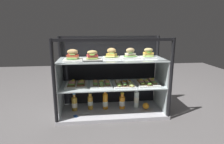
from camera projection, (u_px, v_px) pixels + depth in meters
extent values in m
cube|color=#555151|center=(112.00, 114.00, 2.29)|extent=(6.00, 6.00, 0.02)
cube|color=#BAB8BE|center=(112.00, 111.00, 2.28)|extent=(1.26, 0.49, 0.04)
cylinder|color=black|center=(54.00, 84.00, 1.90)|extent=(0.04, 0.04, 0.91)
cylinder|color=black|center=(171.00, 80.00, 2.03)|extent=(0.04, 0.04, 0.91)
cylinder|color=black|center=(61.00, 73.00, 2.34)|extent=(0.04, 0.04, 0.91)
cylinder|color=black|center=(156.00, 71.00, 2.47)|extent=(0.04, 0.04, 0.91)
cube|color=black|center=(115.00, 40.00, 1.86)|extent=(1.22, 0.03, 0.03)
cube|color=black|center=(110.00, 70.00, 2.41)|extent=(1.19, 0.01, 0.87)
cube|color=silver|center=(61.00, 100.00, 2.18)|extent=(0.01, 0.42, 0.31)
cube|color=silver|center=(160.00, 96.00, 2.31)|extent=(0.01, 0.42, 0.31)
cube|color=silver|center=(112.00, 85.00, 2.21)|extent=(1.20, 0.44, 0.01)
cube|color=silver|center=(60.00, 74.00, 2.11)|extent=(0.01, 0.42, 0.29)
cube|color=silver|center=(161.00, 71.00, 2.23)|extent=(0.01, 0.42, 0.29)
cube|color=silver|center=(112.00, 60.00, 2.14)|extent=(1.20, 0.44, 0.01)
cube|color=white|center=(73.00, 60.00, 2.06)|extent=(0.20, 0.20, 0.01)
ellipsoid|color=#539942|center=(73.00, 58.00, 2.06)|extent=(0.15, 0.12, 0.01)
cube|color=tan|center=(73.00, 57.00, 2.06)|extent=(0.13, 0.09, 0.02)
cube|color=#C9422E|center=(73.00, 55.00, 2.05)|extent=(0.13, 0.09, 0.02)
ellipsoid|color=#90C765|center=(72.00, 55.00, 2.02)|extent=(0.07, 0.04, 0.02)
ellipsoid|color=tan|center=(72.00, 52.00, 2.04)|extent=(0.13, 0.09, 0.06)
cube|color=white|center=(92.00, 60.00, 2.05)|extent=(0.20, 0.20, 0.01)
ellipsoid|color=#7CA34C|center=(92.00, 58.00, 2.05)|extent=(0.14, 0.12, 0.01)
cube|color=#D8B96D|center=(92.00, 57.00, 2.05)|extent=(0.12, 0.10, 0.02)
cube|color=#BF3A3B|center=(92.00, 56.00, 2.04)|extent=(0.13, 0.10, 0.02)
ellipsoid|color=#88C847|center=(92.00, 55.00, 2.01)|extent=(0.07, 0.04, 0.02)
ellipsoid|color=tan|center=(92.00, 52.00, 2.04)|extent=(0.13, 0.10, 0.05)
cube|color=white|center=(112.00, 58.00, 2.18)|extent=(0.20, 0.20, 0.02)
ellipsoid|color=#A6C55A|center=(112.00, 56.00, 2.17)|extent=(0.16, 0.14, 0.02)
cube|color=#DEAF67|center=(112.00, 55.00, 2.17)|extent=(0.13, 0.11, 0.02)
cube|color=gold|center=(112.00, 54.00, 2.17)|extent=(0.13, 0.12, 0.01)
ellipsoid|color=#96BE5B|center=(112.00, 53.00, 2.13)|extent=(0.07, 0.05, 0.01)
ellipsoid|color=tan|center=(112.00, 51.00, 2.16)|extent=(0.13, 0.12, 0.06)
cube|color=white|center=(130.00, 57.00, 2.19)|extent=(0.21, 0.21, 0.02)
ellipsoid|color=#62A054|center=(130.00, 56.00, 2.19)|extent=(0.16, 0.14, 0.01)
cube|color=tan|center=(130.00, 55.00, 2.19)|extent=(0.12, 0.10, 0.02)
cube|color=beige|center=(130.00, 54.00, 2.18)|extent=(0.12, 0.10, 0.02)
ellipsoid|color=#6DA156|center=(131.00, 53.00, 2.15)|extent=(0.07, 0.04, 0.02)
ellipsoid|color=tan|center=(130.00, 50.00, 2.17)|extent=(0.12, 0.10, 0.06)
cube|color=white|center=(148.00, 57.00, 2.20)|extent=(0.17, 0.17, 0.02)
ellipsoid|color=#9CD26A|center=(148.00, 56.00, 2.19)|extent=(0.14, 0.12, 0.02)
cube|color=tan|center=(148.00, 55.00, 2.19)|extent=(0.11, 0.08, 0.02)
cube|color=#F5C04C|center=(148.00, 53.00, 2.18)|extent=(0.11, 0.08, 0.02)
ellipsoid|color=#599B34|center=(149.00, 52.00, 2.15)|extent=(0.06, 0.03, 0.01)
ellipsoid|color=tan|center=(148.00, 50.00, 2.18)|extent=(0.11, 0.08, 0.05)
cube|color=white|center=(77.00, 85.00, 2.18)|extent=(0.25, 0.30, 0.01)
cube|color=brown|center=(72.00, 84.00, 2.18)|extent=(0.09, 0.24, 0.01)
ellipsoid|color=#8FC74D|center=(71.00, 84.00, 2.11)|extent=(0.10, 0.13, 0.04)
ellipsoid|color=pink|center=(72.00, 82.00, 2.18)|extent=(0.07, 0.19, 0.02)
cylinder|color=yellow|center=(73.00, 81.00, 2.20)|extent=(0.06, 0.06, 0.03)
cube|color=brown|center=(81.00, 83.00, 2.19)|extent=(0.09, 0.22, 0.02)
ellipsoid|color=olive|center=(81.00, 84.00, 2.13)|extent=(0.09, 0.12, 0.04)
ellipsoid|color=#E4A479|center=(81.00, 82.00, 2.19)|extent=(0.07, 0.17, 0.01)
cylinder|color=yellow|center=(82.00, 81.00, 2.19)|extent=(0.06, 0.06, 0.02)
cube|color=white|center=(101.00, 84.00, 2.20)|extent=(0.25, 0.30, 0.02)
cube|color=brown|center=(95.00, 83.00, 2.19)|extent=(0.06, 0.20, 0.01)
ellipsoid|color=#87C55B|center=(95.00, 83.00, 2.13)|extent=(0.06, 0.11, 0.02)
ellipsoid|color=#F0998C|center=(95.00, 82.00, 2.19)|extent=(0.05, 0.16, 0.02)
cylinder|color=yellow|center=(95.00, 81.00, 2.17)|extent=(0.06, 0.06, 0.01)
cube|color=brown|center=(101.00, 83.00, 2.17)|extent=(0.06, 0.23, 0.01)
ellipsoid|color=#7DC85C|center=(102.00, 84.00, 2.10)|extent=(0.06, 0.12, 0.05)
ellipsoid|color=#E0AA7B|center=(101.00, 82.00, 2.17)|extent=(0.05, 0.19, 0.02)
cylinder|color=yellow|center=(102.00, 81.00, 2.18)|extent=(0.06, 0.06, 0.02)
cube|color=brown|center=(107.00, 83.00, 2.19)|extent=(0.06, 0.20, 0.01)
ellipsoid|color=#76B249|center=(108.00, 83.00, 2.12)|extent=(0.06, 0.11, 0.02)
ellipsoid|color=#F3A479|center=(107.00, 82.00, 2.18)|extent=(0.05, 0.16, 0.02)
cylinder|color=yellow|center=(107.00, 80.00, 2.20)|extent=(0.06, 0.06, 0.02)
cube|color=white|center=(123.00, 84.00, 2.19)|extent=(0.25, 0.30, 0.01)
cube|color=brown|center=(118.00, 83.00, 2.18)|extent=(0.06, 0.24, 0.02)
ellipsoid|color=#8ABC4D|center=(119.00, 84.00, 2.11)|extent=(0.06, 0.12, 0.03)
ellipsoid|color=silver|center=(118.00, 82.00, 2.18)|extent=(0.05, 0.19, 0.02)
cylinder|color=orange|center=(119.00, 82.00, 2.14)|extent=(0.05, 0.05, 0.02)
cube|color=brown|center=(124.00, 84.00, 2.17)|extent=(0.06, 0.21, 0.01)
ellipsoid|color=#64A74F|center=(125.00, 84.00, 2.11)|extent=(0.07, 0.11, 0.03)
ellipsoid|color=silver|center=(124.00, 82.00, 2.17)|extent=(0.05, 0.17, 0.02)
cylinder|color=orange|center=(124.00, 81.00, 2.18)|extent=(0.05, 0.05, 0.02)
cube|color=brown|center=(130.00, 83.00, 2.18)|extent=(0.06, 0.23, 0.02)
ellipsoid|color=#A7BE61|center=(131.00, 84.00, 2.10)|extent=(0.05, 0.12, 0.04)
ellipsoid|color=#F6E0CB|center=(130.00, 82.00, 2.17)|extent=(0.05, 0.19, 0.02)
cylinder|color=orange|center=(130.00, 81.00, 2.18)|extent=(0.04, 0.05, 0.03)
cube|color=white|center=(147.00, 83.00, 2.22)|extent=(0.25, 0.30, 0.02)
cube|color=brown|center=(141.00, 82.00, 2.21)|extent=(0.06, 0.22, 0.01)
ellipsoid|color=#95BA48|center=(143.00, 83.00, 2.14)|extent=(0.06, 0.11, 0.04)
ellipsoid|color=#E99A7C|center=(141.00, 81.00, 2.21)|extent=(0.05, 0.17, 0.02)
cylinder|color=#FEE544|center=(141.00, 80.00, 2.21)|extent=(0.05, 0.04, 0.02)
cube|color=brown|center=(147.00, 83.00, 2.19)|extent=(0.06, 0.22, 0.01)
ellipsoid|color=#75B43F|center=(149.00, 83.00, 2.13)|extent=(0.06, 0.11, 0.03)
ellipsoid|color=pink|center=(147.00, 82.00, 2.19)|extent=(0.05, 0.18, 0.01)
cylinder|color=#EFDF4B|center=(147.00, 81.00, 2.20)|extent=(0.05, 0.05, 0.02)
cube|color=brown|center=(152.00, 81.00, 2.25)|extent=(0.06, 0.22, 0.01)
ellipsoid|color=#6C9E4D|center=(154.00, 82.00, 2.18)|extent=(0.06, 0.11, 0.03)
ellipsoid|color=#F4A57C|center=(152.00, 80.00, 2.24)|extent=(0.05, 0.18, 0.02)
cylinder|color=yellow|center=(152.00, 79.00, 2.23)|extent=(0.05, 0.05, 0.03)
cylinder|color=gold|center=(74.00, 104.00, 2.25)|extent=(0.06, 0.06, 0.16)
cylinder|color=white|center=(75.00, 105.00, 2.25)|extent=(0.06, 0.06, 0.05)
cylinder|color=gold|center=(74.00, 96.00, 2.22)|extent=(0.03, 0.03, 0.05)
cylinder|color=#2E76B8|center=(74.00, 94.00, 2.22)|extent=(0.03, 0.03, 0.01)
cylinder|color=gold|center=(90.00, 103.00, 2.29)|extent=(0.06, 0.06, 0.15)
cylinder|color=silver|center=(90.00, 103.00, 2.29)|extent=(0.06, 0.06, 0.05)
cylinder|color=gold|center=(90.00, 95.00, 2.26)|extent=(0.04, 0.04, 0.05)
cylinder|color=black|center=(90.00, 93.00, 2.25)|extent=(0.04, 0.04, 0.02)
cylinder|color=orange|center=(105.00, 102.00, 2.29)|extent=(0.06, 0.06, 0.19)
cylinder|color=silver|center=(105.00, 104.00, 2.29)|extent=(0.06, 0.06, 0.06)
cylinder|color=orange|center=(105.00, 92.00, 2.26)|extent=(0.03, 0.03, 0.05)
cylinder|color=black|center=(105.00, 90.00, 2.25)|extent=(0.03, 0.03, 0.01)
cylinder|color=orange|center=(122.00, 103.00, 2.30)|extent=(0.07, 0.07, 0.15)
cylinder|color=silver|center=(122.00, 103.00, 2.30)|extent=(0.07, 0.07, 0.06)
cylinder|color=orange|center=(122.00, 95.00, 2.28)|extent=(0.04, 0.04, 0.04)
cylinder|color=gold|center=(122.00, 93.00, 2.27)|extent=(0.04, 0.04, 0.01)
cylinder|color=white|center=(136.00, 100.00, 2.33)|extent=(0.06, 0.06, 0.20)
cylinder|color=#EDEBCD|center=(136.00, 100.00, 2.33)|extent=(0.06, 0.06, 0.07)
cylinder|color=silver|center=(137.00, 91.00, 2.31)|extent=(0.03, 0.03, 0.03)
cylinder|color=gold|center=(137.00, 89.00, 2.30)|extent=(0.03, 0.03, 0.01)
sphere|color=orange|center=(146.00, 106.00, 2.30)|extent=(0.08, 0.08, 0.08)
cube|color=silver|center=(84.00, 114.00, 2.16)|extent=(0.11, 0.08, 0.00)
torus|color=#2751A0|center=(76.00, 116.00, 2.10)|extent=(0.06, 0.06, 0.01)
cube|color=silver|center=(84.00, 115.00, 2.15)|extent=(0.13, 0.03, 0.00)
torus|color=#2D579B|center=(75.00, 116.00, 2.12)|extent=(0.05, 0.05, 0.01)
cylinder|color=silver|center=(80.00, 115.00, 2.13)|extent=(0.01, 0.01, 0.01)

